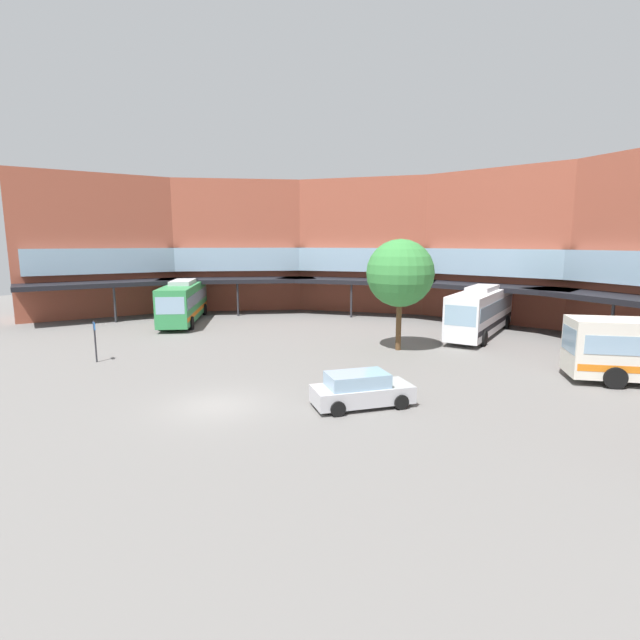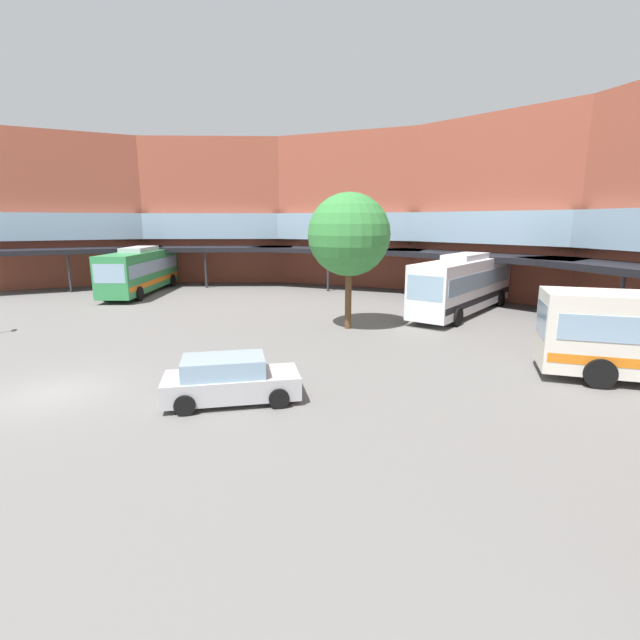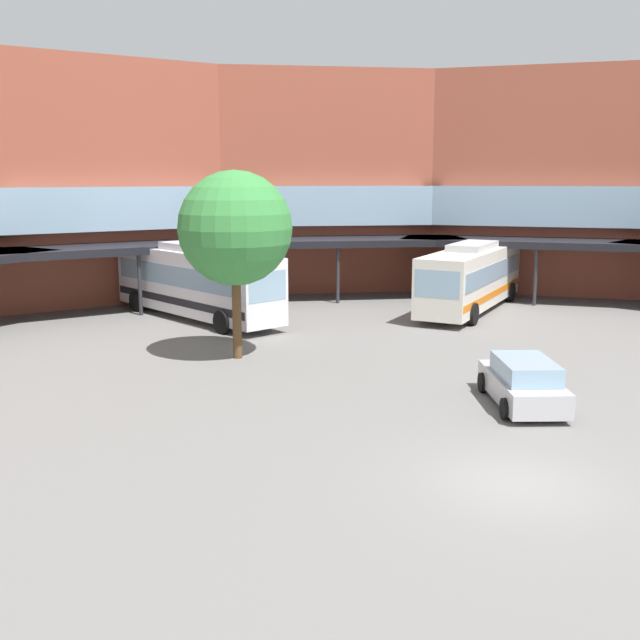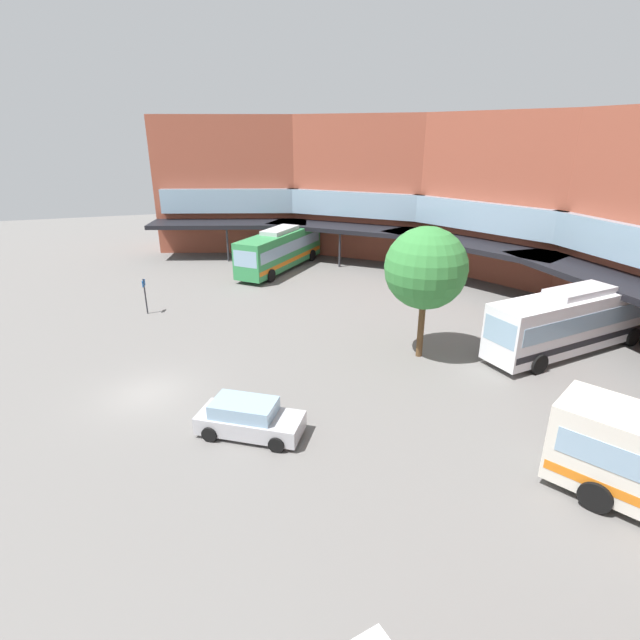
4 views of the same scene
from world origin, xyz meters
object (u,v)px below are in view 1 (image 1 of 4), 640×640
object	(u,v)px
bus_1	(184,301)
parked_car	(361,390)
bus_3	(481,310)
plaza_tree	(400,273)
stop_sign_post	(95,337)

from	to	relation	value
bus_1	parked_car	distance (m)	26.36
bus_1	parked_car	bearing A→B (deg)	26.46
bus_1	bus_3	distance (m)	25.54
plaza_tree	stop_sign_post	distance (m)	19.39
bus_1	plaza_tree	world-z (taller)	plaza_tree
bus_3	plaza_tree	bearing A→B (deg)	-22.63
parked_car	bus_3	bearing A→B (deg)	39.67
parked_car	stop_sign_post	distance (m)	17.18
plaza_tree	stop_sign_post	world-z (taller)	plaza_tree
bus_3	parked_car	world-z (taller)	bus_3
plaza_tree	bus_3	bearing A→B (deg)	77.05
bus_3	stop_sign_post	bearing A→B (deg)	-40.05
stop_sign_post	plaza_tree	bearing A→B (deg)	51.61
bus_1	parked_car	size ratio (longest dim) A/B	2.21
plaza_tree	stop_sign_post	xyz separation A→B (m)	(-11.83, -14.94, -3.59)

